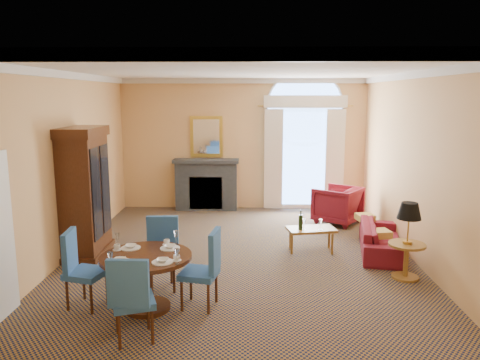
{
  "coord_description": "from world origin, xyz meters",
  "views": [
    {
      "loc": [
        0.19,
        -7.76,
        2.81
      ],
      "look_at": [
        0.0,
        0.5,
        1.3
      ],
      "focal_mm": 35.0,
      "sensor_mm": 36.0,
      "label": 1
    }
  ],
  "objects_px": {
    "armoire": "(84,194)",
    "armchair": "(337,205)",
    "dining_table": "(146,269)",
    "sofa": "(381,239)",
    "side_table": "(408,231)",
    "coffee_table": "(310,229)"
  },
  "relations": [
    {
      "from": "armoire",
      "to": "armchair",
      "type": "xyz_separation_m",
      "value": [
        4.84,
        2.18,
        -0.68
      ]
    },
    {
      "from": "dining_table",
      "to": "sofa",
      "type": "height_order",
      "value": "dining_table"
    },
    {
      "from": "sofa",
      "to": "side_table",
      "type": "bearing_deg",
      "value": -166.64
    },
    {
      "from": "coffee_table",
      "to": "side_table",
      "type": "relative_size",
      "value": 0.79
    },
    {
      "from": "armoire",
      "to": "coffee_table",
      "type": "height_order",
      "value": "armoire"
    },
    {
      "from": "sofa",
      "to": "side_table",
      "type": "xyz_separation_m",
      "value": [
        0.05,
        -1.2,
        0.5
      ]
    },
    {
      "from": "coffee_table",
      "to": "dining_table",
      "type": "bearing_deg",
      "value": -146.71
    },
    {
      "from": "coffee_table",
      "to": "side_table",
      "type": "bearing_deg",
      "value": -54.46
    },
    {
      "from": "armchair",
      "to": "side_table",
      "type": "height_order",
      "value": "side_table"
    },
    {
      "from": "dining_table",
      "to": "sofa",
      "type": "xyz_separation_m",
      "value": [
        3.72,
        2.35,
        -0.3
      ]
    },
    {
      "from": "dining_table",
      "to": "armoire",
      "type": "bearing_deg",
      "value": 125.73
    },
    {
      "from": "dining_table",
      "to": "coffee_table",
      "type": "distance_m",
      "value": 3.43
    },
    {
      "from": "side_table",
      "to": "sofa",
      "type": "bearing_deg",
      "value": 92.39
    },
    {
      "from": "armoire",
      "to": "dining_table",
      "type": "xyz_separation_m",
      "value": [
        1.55,
        -2.16,
        -0.53
      ]
    },
    {
      "from": "side_table",
      "to": "coffee_table",
      "type": "bearing_deg",
      "value": 136.71
    },
    {
      "from": "armoire",
      "to": "side_table",
      "type": "relative_size",
      "value": 1.92
    },
    {
      "from": "armoire",
      "to": "coffee_table",
      "type": "xyz_separation_m",
      "value": [
        4.0,
        0.25,
        -0.68
      ]
    },
    {
      "from": "dining_table",
      "to": "coffee_table",
      "type": "height_order",
      "value": "dining_table"
    },
    {
      "from": "armoire",
      "to": "armchair",
      "type": "height_order",
      "value": "armoire"
    },
    {
      "from": "armoire",
      "to": "dining_table",
      "type": "bearing_deg",
      "value": -54.27
    },
    {
      "from": "armoire",
      "to": "armchair",
      "type": "distance_m",
      "value": 5.35
    },
    {
      "from": "armchair",
      "to": "side_table",
      "type": "distance_m",
      "value": 3.23
    }
  ]
}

